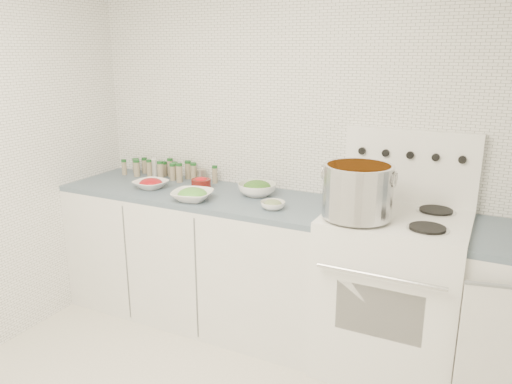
{
  "coord_description": "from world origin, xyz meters",
  "views": [
    {
      "loc": [
        0.94,
        -1.48,
        1.8
      ],
      "look_at": [
        -0.36,
        1.14,
        0.97
      ],
      "focal_mm": 35.0,
      "sensor_mm": 36.0,
      "label": 1
    }
  ],
  "objects_px": {
    "bowl_tomato": "(151,184)",
    "stove": "(392,287)",
    "bowl_snowpea": "(192,195)",
    "stock_pot": "(358,189)"
  },
  "relations": [
    {
      "from": "stock_pot",
      "to": "bowl_snowpea",
      "type": "height_order",
      "value": "stock_pot"
    },
    {
      "from": "stove",
      "to": "bowl_snowpea",
      "type": "height_order",
      "value": "stove"
    },
    {
      "from": "stove",
      "to": "bowl_snowpea",
      "type": "bearing_deg",
      "value": -171.57
    },
    {
      "from": "bowl_tomato",
      "to": "stove",
      "type": "bearing_deg",
      "value": 2.39
    },
    {
      "from": "stove",
      "to": "bowl_snowpea",
      "type": "xyz_separation_m",
      "value": [
        -1.22,
        -0.18,
        0.44
      ]
    },
    {
      "from": "bowl_tomato",
      "to": "bowl_snowpea",
      "type": "xyz_separation_m",
      "value": [
        0.41,
        -0.11,
        0.0
      ]
    },
    {
      "from": "stock_pot",
      "to": "bowl_tomato",
      "type": "xyz_separation_m",
      "value": [
        -1.44,
        0.1,
        -0.17
      ]
    },
    {
      "from": "stove",
      "to": "bowl_snowpea",
      "type": "relative_size",
      "value": 4.64
    },
    {
      "from": "stove",
      "to": "bowl_snowpea",
      "type": "distance_m",
      "value": 1.31
    },
    {
      "from": "stove",
      "to": "stock_pot",
      "type": "height_order",
      "value": "stove"
    }
  ]
}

